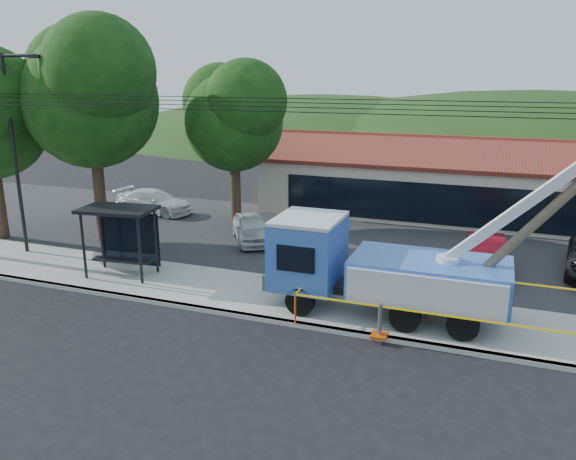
{
  "coord_description": "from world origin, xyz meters",
  "views": [
    {
      "loc": [
        6.17,
        -14.16,
        8.21
      ],
      "look_at": [
        -0.97,
        5.0,
        2.46
      ],
      "focal_mm": 35.0,
      "sensor_mm": 36.0,
      "label": 1
    }
  ],
  "objects_px": {
    "utility_truck": "(380,267)",
    "leaning_pole": "(547,213)",
    "bus_shelter": "(121,225)",
    "car_silver": "(252,243)",
    "car_white": "(155,215)",
    "car_red": "(484,272)"
  },
  "relations": [
    {
      "from": "car_red",
      "to": "leaning_pole",
      "type": "bearing_deg",
      "value": -80.1
    },
    {
      "from": "leaning_pole",
      "to": "bus_shelter",
      "type": "height_order",
      "value": "leaning_pole"
    },
    {
      "from": "car_white",
      "to": "utility_truck",
      "type": "bearing_deg",
      "value": -117.21
    },
    {
      "from": "car_red",
      "to": "car_white",
      "type": "distance_m",
      "value": 19.19
    },
    {
      "from": "car_red",
      "to": "car_white",
      "type": "xyz_separation_m",
      "value": [
        -18.83,
        3.67,
        0.0
      ]
    },
    {
      "from": "car_red",
      "to": "car_white",
      "type": "relative_size",
      "value": 0.9
    },
    {
      "from": "utility_truck",
      "to": "car_white",
      "type": "height_order",
      "value": "utility_truck"
    },
    {
      "from": "utility_truck",
      "to": "bus_shelter",
      "type": "height_order",
      "value": "utility_truck"
    },
    {
      "from": "utility_truck",
      "to": "car_silver",
      "type": "distance_m",
      "value": 10.14
    },
    {
      "from": "leaning_pole",
      "to": "car_red",
      "type": "xyz_separation_m",
      "value": [
        -1.61,
        6.04,
        -4.15
      ]
    },
    {
      "from": "utility_truck",
      "to": "leaning_pole",
      "type": "height_order",
      "value": "utility_truck"
    },
    {
      "from": "leaning_pole",
      "to": "car_silver",
      "type": "height_order",
      "value": "leaning_pole"
    },
    {
      "from": "leaning_pole",
      "to": "bus_shelter",
      "type": "xyz_separation_m",
      "value": [
        -15.61,
        0.18,
        -1.9
      ]
    },
    {
      "from": "bus_shelter",
      "to": "car_red",
      "type": "xyz_separation_m",
      "value": [
        14.0,
        5.86,
        -2.25
      ]
    },
    {
      "from": "utility_truck",
      "to": "leaning_pole",
      "type": "xyz_separation_m",
      "value": [
        4.96,
        0.02,
        2.31
      ]
    },
    {
      "from": "utility_truck",
      "to": "bus_shelter",
      "type": "xyz_separation_m",
      "value": [
        -10.65,
        0.2,
        0.42
      ]
    },
    {
      "from": "car_white",
      "to": "bus_shelter",
      "type": "bearing_deg",
      "value": -148.16
    },
    {
      "from": "car_red",
      "to": "car_white",
      "type": "height_order",
      "value": "car_red"
    },
    {
      "from": "leaning_pole",
      "to": "bus_shelter",
      "type": "distance_m",
      "value": 15.72
    },
    {
      "from": "car_white",
      "to": "car_silver",
      "type": "bearing_deg",
      "value": -108.08
    },
    {
      "from": "leaning_pole",
      "to": "bus_shelter",
      "type": "relative_size",
      "value": 2.38
    },
    {
      "from": "utility_truck",
      "to": "leaning_pole",
      "type": "distance_m",
      "value": 5.47
    }
  ]
}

